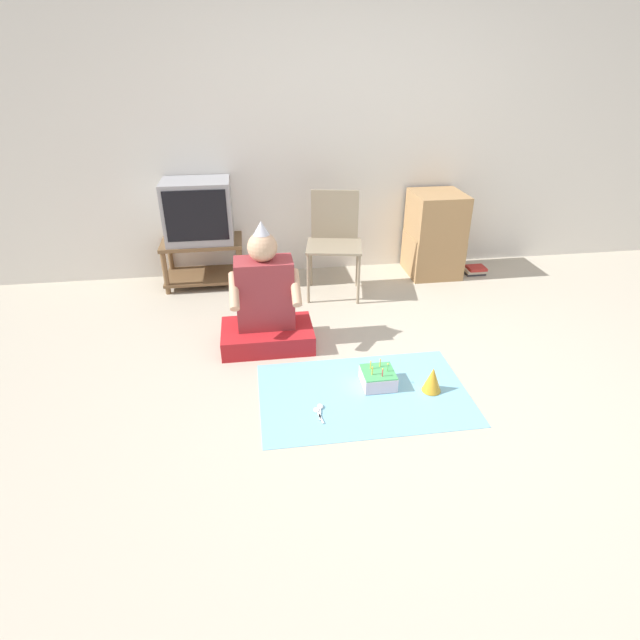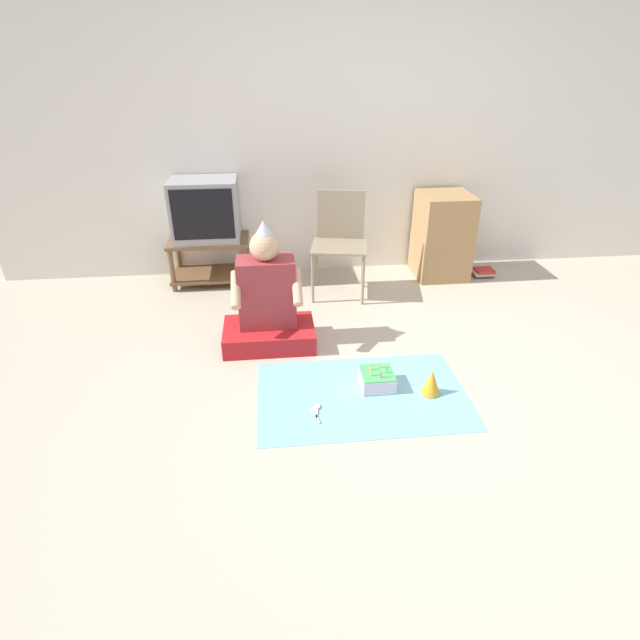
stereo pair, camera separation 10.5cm
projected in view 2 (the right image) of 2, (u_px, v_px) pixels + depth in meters
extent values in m
plane|color=#BCB29E|center=(414.00, 410.00, 2.90)|extent=(16.00, 16.00, 0.00)
cube|color=white|center=(356.00, 127.00, 4.27)|extent=(6.40, 0.06, 2.55)
cube|color=brown|center=(209.00, 240.00, 4.35)|extent=(0.69, 0.43, 0.03)
cube|color=brown|center=(212.00, 274.00, 4.50)|extent=(0.69, 0.43, 0.02)
cylinder|color=brown|center=(172.00, 270.00, 4.25)|extent=(0.04, 0.04, 0.40)
cylinder|color=brown|center=(246.00, 267.00, 4.31)|extent=(0.04, 0.04, 0.40)
cylinder|color=brown|center=(178.00, 255.00, 4.57)|extent=(0.04, 0.04, 0.40)
cylinder|color=brown|center=(247.00, 252.00, 4.63)|extent=(0.04, 0.04, 0.40)
cube|color=#99999E|center=(205.00, 210.00, 4.23)|extent=(0.56, 0.41, 0.51)
cube|color=black|center=(203.00, 215.00, 4.04)|extent=(0.50, 0.01, 0.41)
cube|color=gray|center=(339.00, 246.00, 4.09)|extent=(0.51, 0.47, 0.02)
cube|color=gray|center=(341.00, 215.00, 4.15)|extent=(0.39, 0.09, 0.42)
cylinder|color=gray|center=(313.00, 278.00, 4.05)|extent=(0.02, 0.02, 0.43)
cylinder|color=gray|center=(363.00, 280.00, 4.02)|extent=(0.02, 0.02, 0.43)
cylinder|color=gray|center=(317.00, 262.00, 4.36)|extent=(0.02, 0.02, 0.43)
cylinder|color=gray|center=(363.00, 264.00, 4.33)|extent=(0.02, 0.02, 0.43)
cube|color=#A87F51|center=(440.00, 256.00, 4.59)|extent=(0.45, 0.47, 0.36)
cube|color=#A87F51|center=(444.00, 216.00, 4.42)|extent=(0.44, 0.48, 0.39)
cube|color=#333338|center=(482.00, 275.00, 4.63)|extent=(0.18, 0.11, 0.02)
cube|color=beige|center=(483.00, 273.00, 4.62)|extent=(0.18, 0.11, 0.03)
cube|color=#B72D28|center=(484.00, 270.00, 4.61)|extent=(0.16, 0.14, 0.03)
cube|color=red|center=(269.00, 335.00, 3.53)|extent=(0.64, 0.41, 0.14)
cube|color=#993338|center=(267.00, 292.00, 3.42)|extent=(0.39, 0.22, 0.49)
sphere|color=tan|center=(264.00, 246.00, 3.26)|extent=(0.20, 0.20, 0.20)
cone|color=silver|center=(263.00, 227.00, 3.20)|extent=(0.11, 0.11, 0.09)
cylinder|color=tan|center=(236.00, 290.00, 3.26)|extent=(0.06, 0.26, 0.21)
cylinder|color=tan|center=(297.00, 287.00, 3.30)|extent=(0.06, 0.26, 0.21)
cube|color=#7FC6E0|center=(362.00, 395.00, 3.02)|extent=(1.26, 0.81, 0.01)
cube|color=silver|center=(377.00, 380.00, 3.08)|extent=(0.20, 0.20, 0.09)
cube|color=#4CB266|center=(377.00, 373.00, 3.05)|extent=(0.20, 0.20, 0.01)
cylinder|color=#66C666|center=(387.00, 370.00, 3.04)|extent=(0.01, 0.01, 0.05)
sphere|color=#FFCC4C|center=(387.00, 365.00, 3.03)|extent=(0.01, 0.01, 0.01)
cylinder|color=yellow|center=(379.00, 365.00, 3.09)|extent=(0.01, 0.01, 0.05)
sphere|color=#FFCC4C|center=(380.00, 361.00, 3.07)|extent=(0.01, 0.01, 0.01)
cylinder|color=yellow|center=(370.00, 367.00, 3.07)|extent=(0.01, 0.01, 0.05)
sphere|color=#FFCC4C|center=(370.00, 363.00, 3.05)|extent=(0.01, 0.01, 0.01)
cylinder|color=yellow|center=(371.00, 373.00, 3.01)|extent=(0.01, 0.01, 0.05)
sphere|color=#FFCC4C|center=(371.00, 368.00, 3.00)|extent=(0.01, 0.01, 0.01)
cylinder|color=#EA4C4C|center=(381.00, 375.00, 3.00)|extent=(0.01, 0.01, 0.05)
sphere|color=#FFCC4C|center=(381.00, 370.00, 2.98)|extent=(0.01, 0.01, 0.01)
cone|color=gold|center=(431.00, 382.00, 3.00)|extent=(0.12, 0.12, 0.16)
ellipsoid|color=white|center=(317.00, 406.00, 2.91)|extent=(0.04, 0.05, 0.01)
cube|color=white|center=(317.00, 414.00, 2.85)|extent=(0.03, 0.10, 0.01)
ellipsoid|color=white|center=(313.00, 410.00, 2.88)|extent=(0.04, 0.05, 0.01)
cube|color=white|center=(317.00, 418.00, 2.82)|extent=(0.03, 0.10, 0.01)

